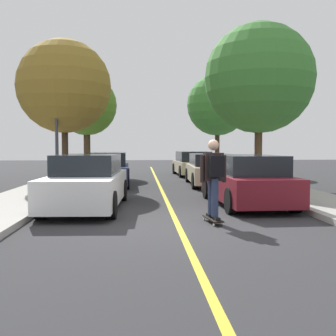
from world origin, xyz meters
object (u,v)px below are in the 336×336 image
Objects in this scene: parked_car_left_nearest at (88,182)px; street_tree_left_near at (87,106)px; parked_car_right_nearest at (246,180)px; street_tree_right_nearest at (259,79)px; parked_car_left_near at (108,169)px; parked_car_right_far at (193,164)px; streetlamp at (56,112)px; street_tree_right_near at (217,105)px; street_tree_left_nearest at (64,87)px; skateboard at (213,219)px; parked_car_right_near at (211,170)px; skateboarder at (214,174)px.

street_tree_left_near is at bearing 97.63° from parked_car_left_nearest.
parked_car_left_nearest reaches higher than parked_car_right_nearest.
street_tree_right_nearest is at bearing 39.15° from parked_car_left_nearest.
street_tree_left_near reaches higher than parked_car_left_near.
streetlamp reaches higher than parked_car_right_far.
street_tree_right_near reaches higher than parked_car_left_near.
street_tree_left_nearest is 0.92× the size of street_tree_right_nearest.
street_tree_left_nearest is at bearing 86.52° from streetlamp.
street_tree_right_nearest is 7.30× the size of skateboard.
parked_car_left_nearest reaches higher than parked_car_right_near.
street_tree_left_nearest is at bearing 172.72° from street_tree_right_nearest.
parked_car_right_nearest is (4.34, -5.95, 0.01)m from parked_car_left_near.
parked_car_right_nearest is 0.76× the size of street_tree_left_nearest.
skateboard is at bearing -113.34° from street_tree_right_nearest.
parked_car_right_nearest is 6.01m from street_tree_right_nearest.
parked_car_right_nearest is (4.34, 0.38, 0.00)m from parked_car_left_nearest.
skateboard is (-3.07, -7.12, -4.20)m from street_tree_right_nearest.
skateboarder is at bearing -117.83° from parked_car_right_nearest.
skateboard is at bearing -95.64° from parked_car_right_far.
street_tree_right_nearest reaches higher than parked_car_right_nearest.
parked_car_right_far is 0.81× the size of street_tree_left_near.
street_tree_right_near reaches higher than streetlamp.
parked_car_right_nearest is at bearing -97.28° from street_tree_right_near.
parked_car_left_near is 9.09m from skateboarder.
street_tree_right_near is (6.01, 7.18, 3.45)m from parked_car_left_near.
parked_car_left_near reaches higher than parked_car_right_near.
parked_car_left_near is 9.07m from skateboard.
street_tree_right_nearest reaches higher than parked_car_left_nearest.
parked_car_right_near is 0.77× the size of street_tree_right_near.
parked_car_right_near is 0.81× the size of street_tree_left_near.
parked_car_right_nearest is 0.98× the size of parked_car_right_near.
skateboard is at bearing -72.62° from street_tree_left_near.
parked_car_left_nearest is 4.35m from parked_car_right_nearest.
parked_car_left_near is at bearing 108.94° from skateboarder.
parked_car_left_nearest is at bearing -110.00° from parked_car_right_far.
streetlamp reaches higher than skateboarder.
streetlamp is at bearing 110.58° from parked_car_left_nearest.
street_tree_left_near is 7.75m from street_tree_right_near.
skateboard is at bearing 97.85° from skateboarder.
street_tree_right_nearest reaches higher than street_tree_left_near.
street_tree_right_nearest is at bearing -37.18° from parked_car_right_near.
streetlamp is at bearing 124.14° from skateboarder.
parked_car_right_near is (4.34, 6.16, -0.03)m from parked_car_left_nearest.
skateboarder is (0.00, -0.03, 0.97)m from skateboard.
parked_car_right_far is at bearing 84.36° from skateboard.
street_tree_left_near is at bearing 116.35° from parked_car_right_nearest.
street_tree_right_near is (1.68, 1.59, 3.47)m from parked_car_right_far.
street_tree_left_nearest is (-6.01, 5.50, 3.35)m from parked_car_right_nearest.
parked_car_right_nearest reaches higher than skateboard.
street_tree_right_nearest is at bearing 69.65° from parked_car_right_nearest.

